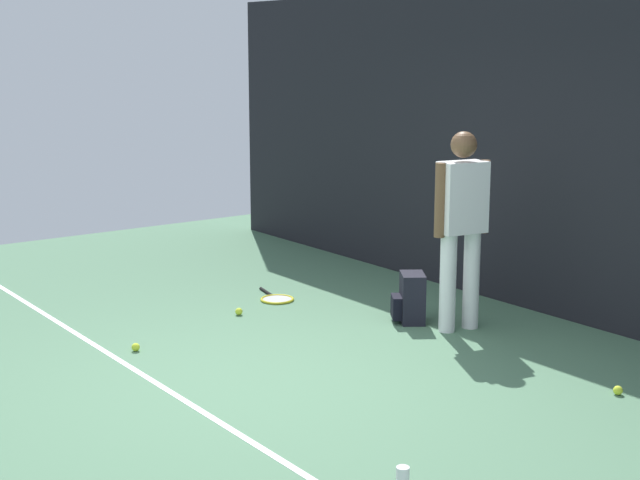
# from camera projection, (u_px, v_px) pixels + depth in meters

# --- Properties ---
(ground_plane) EXTENTS (12.00, 12.00, 0.00)m
(ground_plane) POSITION_uv_depth(u_px,v_px,m) (276.00, 381.00, 6.84)
(ground_plane) COLOR #4C7556
(back_fence) EXTENTS (10.00, 0.10, 2.93)m
(back_fence) POSITION_uv_depth(u_px,v_px,m) (557.00, 153.00, 8.28)
(back_fence) COLOR black
(back_fence) RESTS_ON ground
(court_line) EXTENTS (9.00, 0.05, 0.00)m
(court_line) POSITION_uv_depth(u_px,v_px,m) (188.00, 403.00, 6.42)
(court_line) COLOR white
(court_line) RESTS_ON ground
(tennis_player) EXTENTS (0.29, 0.52, 1.70)m
(tennis_player) POSITION_uv_depth(u_px,v_px,m) (462.00, 219.00, 7.90)
(tennis_player) COLOR white
(tennis_player) RESTS_ON ground
(tennis_racket) EXTENTS (0.64, 0.39, 0.03)m
(tennis_racket) POSITION_uv_depth(u_px,v_px,m) (276.00, 298.00, 9.03)
(tennis_racket) COLOR black
(tennis_racket) RESTS_ON ground
(backpack) EXTENTS (0.37, 0.38, 0.44)m
(backpack) POSITION_uv_depth(u_px,v_px,m) (410.00, 299.00, 8.26)
(backpack) COLOR black
(backpack) RESTS_ON ground
(tennis_ball_near_player) EXTENTS (0.07, 0.07, 0.07)m
(tennis_ball_near_player) POSITION_uv_depth(u_px,v_px,m) (618.00, 390.00, 6.56)
(tennis_ball_near_player) COLOR #CCE033
(tennis_ball_near_player) RESTS_ON ground
(tennis_ball_by_fence) EXTENTS (0.07, 0.07, 0.07)m
(tennis_ball_by_fence) POSITION_uv_depth(u_px,v_px,m) (239.00, 312.00, 8.51)
(tennis_ball_by_fence) COLOR #CCE033
(tennis_ball_by_fence) RESTS_ON ground
(tennis_ball_mid_court) EXTENTS (0.07, 0.07, 0.07)m
(tennis_ball_mid_court) POSITION_uv_depth(u_px,v_px,m) (136.00, 347.00, 7.50)
(tennis_ball_mid_court) COLOR #CCE033
(tennis_ball_mid_court) RESTS_ON ground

